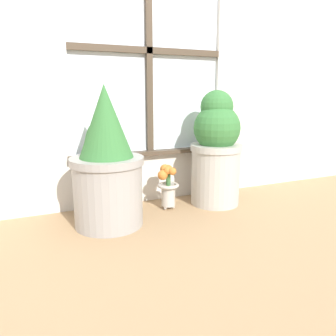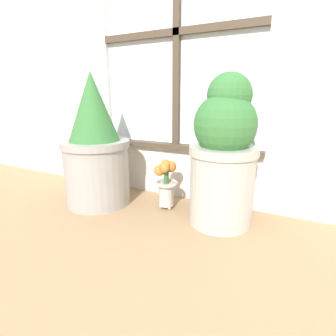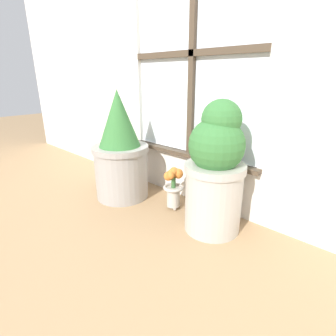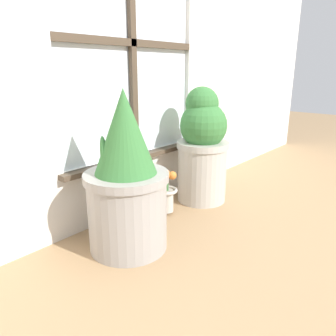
# 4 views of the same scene
# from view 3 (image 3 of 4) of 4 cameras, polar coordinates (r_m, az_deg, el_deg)

# --- Properties ---
(ground_plane) EXTENTS (10.00, 10.00, 0.00)m
(ground_plane) POSITION_cam_3_polar(r_m,az_deg,el_deg) (1.42, -12.17, -14.09)
(ground_plane) COLOR tan
(potted_plant_left) EXTENTS (0.36, 0.36, 0.70)m
(potted_plant_left) POSITION_cam_3_polar(r_m,az_deg,el_deg) (1.72, -10.32, 3.38)
(potted_plant_left) COLOR #9E9993
(potted_plant_left) RESTS_ON ground_plane
(potted_plant_right) EXTENTS (0.31, 0.31, 0.67)m
(potted_plant_right) POSITION_cam_3_polar(r_m,az_deg,el_deg) (1.32, 10.26, -0.53)
(potted_plant_right) COLOR #B7B2A8
(potted_plant_right) RESTS_ON ground_plane
(flower_vase) EXTENTS (0.13, 0.12, 0.26)m
(flower_vase) POSITION_cam_3_polar(r_m,az_deg,el_deg) (1.57, 1.15, -3.81)
(flower_vase) COLOR #BCB7AD
(flower_vase) RESTS_ON ground_plane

